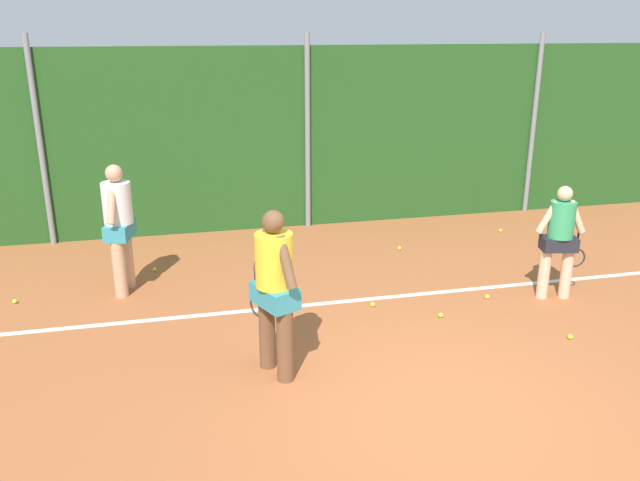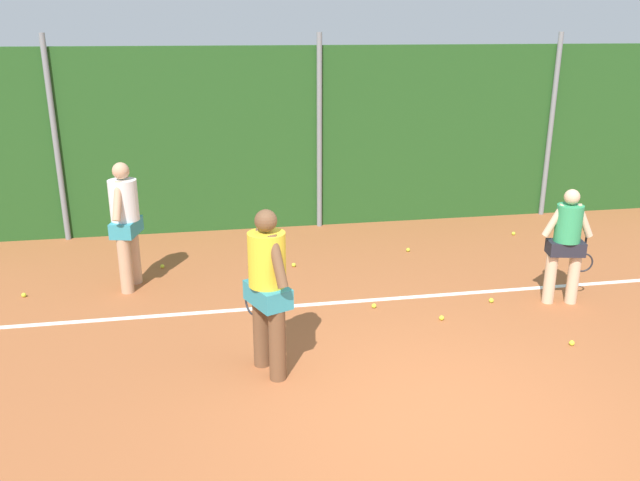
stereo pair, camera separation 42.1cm
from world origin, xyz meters
The scene contains 19 objects.
ground_plane centered at (0.00, 1.98, 0.00)m, with size 26.46×26.46×0.00m, color #A85B33.
hedge_fence_backdrop centered at (0.00, 6.74, 1.69)m, with size 16.24×0.25×3.38m, color #23511E.
fence_post_left centered at (-4.68, 6.56, 1.81)m, with size 0.10×0.10×3.61m, color gray.
fence_post_center centered at (0.00, 6.56, 1.81)m, with size 0.10×0.10×3.61m, color gray.
fence_post_right centered at (4.68, 6.56, 1.81)m, with size 0.10×0.10×3.61m, color gray.
court_baseline_paint centered at (0.00, 2.89, 0.00)m, with size 11.87×0.10×0.01m, color white.
player_foreground_near centered at (-1.53, 1.17, 1.07)m, with size 0.52×0.78×1.90m.
player_midcourt centered at (2.70, 2.36, 0.92)m, with size 0.77×0.38×1.64m.
player_backcourt_far centered at (-3.31, 4.00, 1.07)m, with size 0.45×0.78×1.89m.
tennis_ball_0 centered at (2.17, 1.13, 0.03)m, with size 0.07×0.07×0.07m, color #CCDB33.
tennis_ball_2 centered at (-3.49, 5.73, 0.03)m, with size 0.07×0.07×0.07m, color #CCDB33.
tennis_ball_3 centered at (-2.90, 4.73, 0.03)m, with size 0.07×0.07×0.07m, color #CCDB33.
tennis_ball_4 centered at (1.25, 4.80, 0.03)m, with size 0.07×0.07×0.07m, color #CCDB33.
tennis_ball_5 centered at (0.07, 2.63, 0.03)m, with size 0.07×0.07×0.07m, color #CCDB33.
tennis_ball_6 centered at (-4.81, 3.89, 0.03)m, with size 0.07×0.07×0.07m, color #CCDB33.
tennis_ball_7 centered at (0.85, 2.09, 0.03)m, with size 0.07×0.07×0.07m, color #CCDB33.
tennis_ball_8 centered at (1.75, 2.51, 0.03)m, with size 0.07×0.07×0.07m, color #CCDB33.
tennis_ball_9 centered at (-0.81, 4.42, 0.03)m, with size 0.07×0.07×0.07m, color #CCDB33.
tennis_ball_10 centered at (3.47, 5.34, 0.03)m, with size 0.07×0.07×0.07m, color #CCDB33.
Camera 1 is at (-2.52, -5.17, 3.72)m, focal length 36.07 mm.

